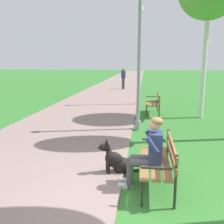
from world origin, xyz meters
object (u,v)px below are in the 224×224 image
(park_bench_mid, at_px, (154,102))
(person_seated_on_near_bench, at_px, (149,150))
(lamp_post_near, at_px, (139,60))
(park_bench_near, at_px, (160,158))
(lamp_post_mid, at_px, (140,56))
(dog_black, at_px, (117,161))
(pedestrian_distant, at_px, (123,79))

(park_bench_mid, height_order, person_seated_on_near_bench, person_seated_on_near_bench)
(person_seated_on_near_bench, xyz_separation_m, lamp_post_near, (-0.28, 3.71, 1.51))
(park_bench_near, height_order, park_bench_mid, same)
(lamp_post_mid, bearing_deg, dog_black, -91.61)
(park_bench_mid, xyz_separation_m, pedestrian_distant, (-2.05, 9.14, 0.33))
(dog_black, bearing_deg, lamp_post_near, 84.57)
(park_bench_near, relative_size, lamp_post_near, 0.35)
(lamp_post_near, distance_m, pedestrian_distant, 11.86)
(dog_black, height_order, lamp_post_mid, lamp_post_mid)
(park_bench_near, xyz_separation_m, pedestrian_distant, (-1.96, 15.35, 0.33))
(park_bench_mid, relative_size, lamp_post_near, 0.35)
(park_bench_mid, bearing_deg, lamp_post_near, -102.84)
(person_seated_on_near_bench, relative_size, lamp_post_near, 0.30)
(park_bench_near, xyz_separation_m, lamp_post_mid, (-0.58, 8.44, 1.91))
(pedestrian_distant, bearing_deg, lamp_post_mid, -78.64)
(person_seated_on_near_bench, distance_m, pedestrian_distant, 15.50)
(park_bench_near, bearing_deg, park_bench_mid, 89.17)
(park_bench_near, distance_m, person_seated_on_near_bench, 0.27)
(lamp_post_mid, height_order, pedestrian_distant, lamp_post_mid)
(park_bench_near, xyz_separation_m, lamp_post_near, (-0.49, 3.66, 1.68))
(park_bench_near, bearing_deg, lamp_post_near, 97.65)
(dog_black, xyz_separation_m, pedestrian_distant, (-1.16, 14.95, 0.58))
(park_bench_near, bearing_deg, dog_black, 153.66)
(person_seated_on_near_bench, bearing_deg, park_bench_near, 14.02)
(lamp_post_near, bearing_deg, park_bench_mid, 77.16)
(person_seated_on_near_bench, bearing_deg, park_bench_mid, 87.28)
(person_seated_on_near_bench, height_order, lamp_post_near, lamp_post_near)
(dog_black, bearing_deg, park_bench_near, -26.34)
(park_bench_mid, relative_size, lamp_post_mid, 0.32)
(park_bench_mid, distance_m, person_seated_on_near_bench, 6.27)
(park_bench_near, relative_size, park_bench_mid, 1.00)
(lamp_post_near, height_order, pedestrian_distant, lamp_post_near)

